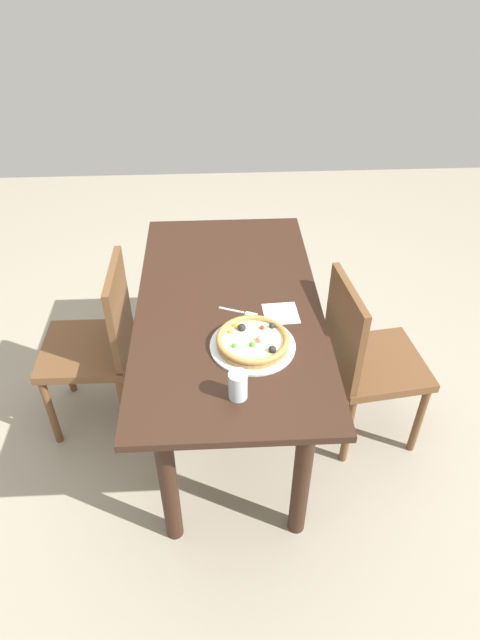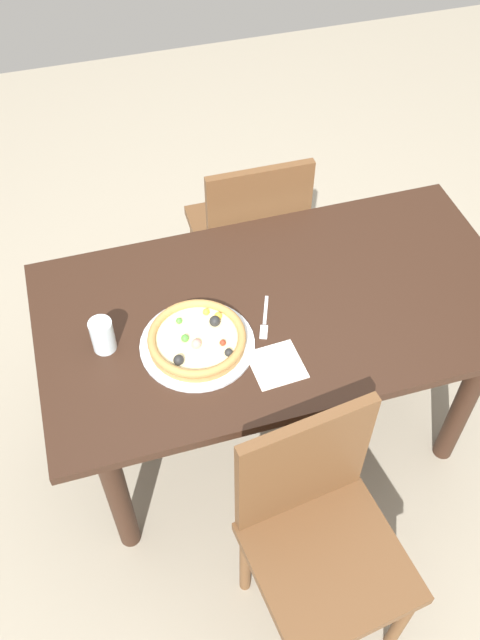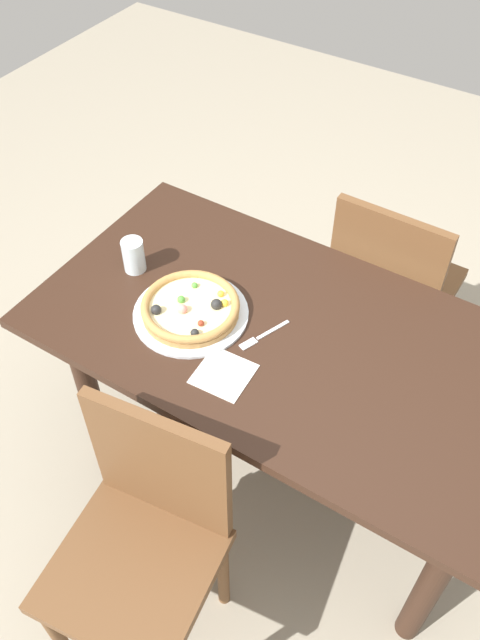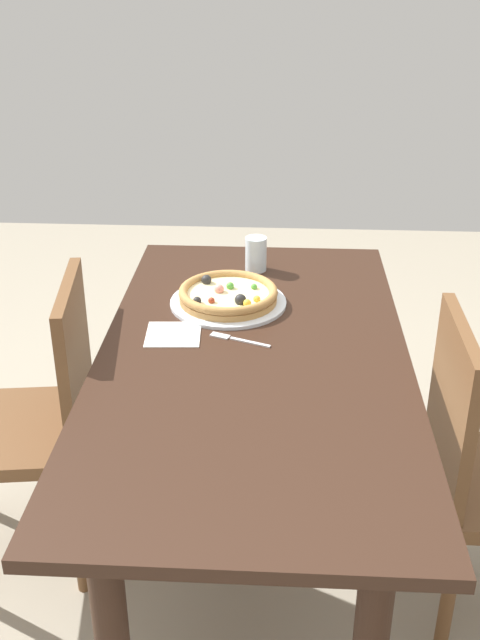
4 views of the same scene
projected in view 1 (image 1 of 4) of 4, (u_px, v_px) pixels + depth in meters
name	position (u px, v px, depth m)	size (l,w,h in m)	color
ground_plane	(231.00, 420.00, 2.73)	(6.00, 6.00, 0.00)	#9E937F
dining_table	(229.00, 326.00, 2.34)	(1.45, 0.77, 0.74)	#331E14
chair_near	(98.00, 342.00, 2.47)	(0.40, 0.40, 0.87)	brown
chair_far	(365.00, 358.00, 2.39)	(0.45, 0.45, 0.87)	brown
plate	(253.00, 346.00, 2.04)	(0.33, 0.33, 0.01)	silver
pizza	(253.00, 340.00, 2.03)	(0.28, 0.28, 0.05)	#B78447
fork	(241.00, 312.00, 2.21)	(0.08, 0.16, 0.00)	silver
drinking_glass	(238.00, 385.00, 1.82)	(0.07, 0.07, 0.11)	silver
napkin	(281.00, 314.00, 2.20)	(0.14, 0.14, 0.00)	white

